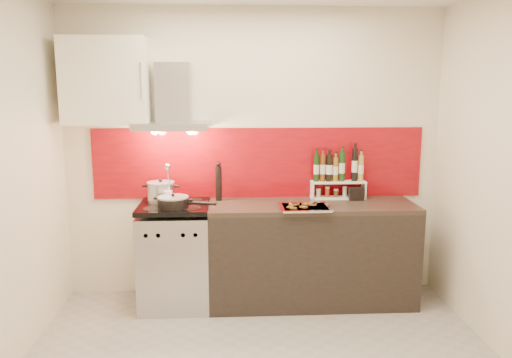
{
  "coord_description": "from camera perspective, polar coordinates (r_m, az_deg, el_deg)",
  "views": [
    {
      "loc": [
        -0.21,
        -3.11,
        1.89
      ],
      "look_at": [
        0.0,
        0.95,
        1.15
      ],
      "focal_mm": 35.0,
      "sensor_mm": 36.0,
      "label": 1
    }
  ],
  "objects": [
    {
      "name": "range_hood",
      "position": [
        4.38,
        -9.49,
        8.25
      ],
      "size": [
        0.62,
        0.5,
        0.61
      ],
      "color": "#B7B7BA",
      "rests_on": "back_wall"
    },
    {
      "name": "upper_cabinet",
      "position": [
        4.46,
        -16.75,
        10.66
      ],
      "size": [
        0.7,
        0.35,
        0.72
      ],
      "primitive_type": "cube",
      "color": "white",
      "rests_on": "back_wall"
    },
    {
      "name": "saute_pan",
      "position": [
        4.22,
        -9.36,
        -2.61
      ],
      "size": [
        0.5,
        0.26,
        0.12
      ],
      "color": "black",
      "rests_on": "range_stove"
    },
    {
      "name": "stock_pot",
      "position": [
        4.44,
        -10.81,
        -1.45
      ],
      "size": [
        0.24,
        0.24,
        0.21
      ],
      "color": "#B7B7BA",
      "rests_on": "range_stove"
    },
    {
      "name": "back_wall",
      "position": [
        4.55,
        -0.3,
        2.87
      ],
      "size": [
        3.4,
        0.02,
        2.6
      ],
      "primitive_type": "cube",
      "color": "silver",
      "rests_on": "ground"
    },
    {
      "name": "baking_tray",
      "position": [
        4.17,
        5.58,
        -3.23
      ],
      "size": [
        0.42,
        0.33,
        0.03
      ],
      "color": "silver",
      "rests_on": "counter"
    },
    {
      "name": "backsplash",
      "position": [
        4.56,
        0.34,
        1.86
      ],
      "size": [
        3.0,
        0.02,
        0.64
      ],
      "primitive_type": "cube",
      "color": "maroon",
      "rests_on": "back_wall"
    },
    {
      "name": "caddy_box",
      "position": [
        4.57,
        11.39,
        -1.64
      ],
      "size": [
        0.13,
        0.06,
        0.11
      ],
      "primitive_type": "cube",
      "rotation": [
        0.0,
        0.0,
        0.01
      ],
      "color": "black",
      "rests_on": "counter"
    },
    {
      "name": "range_stove",
      "position": [
        4.47,
        -9.19,
        -8.71
      ],
      "size": [
        0.6,
        0.6,
        0.91
      ],
      "color": "#B7B7BA",
      "rests_on": "ground"
    },
    {
      "name": "step_shelf",
      "position": [
        4.58,
        9.31,
        0.28
      ],
      "size": [
        0.5,
        0.14,
        0.46
      ],
      "color": "white",
      "rests_on": "counter"
    },
    {
      "name": "pepper_mill",
      "position": [
        4.46,
        -4.3,
        -0.32
      ],
      "size": [
        0.05,
        0.05,
        0.35
      ],
      "color": "black",
      "rests_on": "counter"
    },
    {
      "name": "counter",
      "position": [
        4.51,
        6.33,
        -8.38
      ],
      "size": [
        1.8,
        0.6,
        0.9
      ],
      "color": "black",
      "rests_on": "ground"
    },
    {
      "name": "utensil_jar",
      "position": [
        4.32,
        -10.04,
        -1.58
      ],
      "size": [
        0.08,
        0.12,
        0.37
      ],
      "color": "silver",
      "rests_on": "range_stove"
    }
  ]
}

